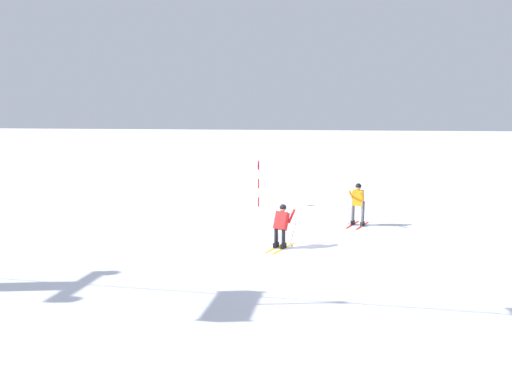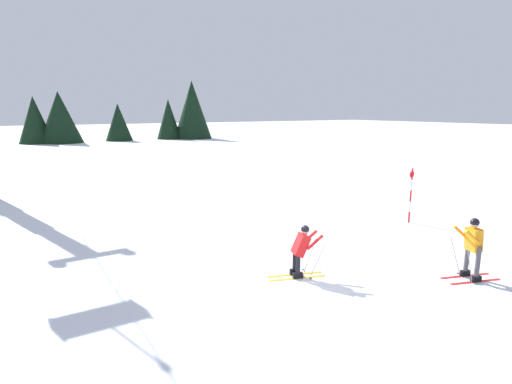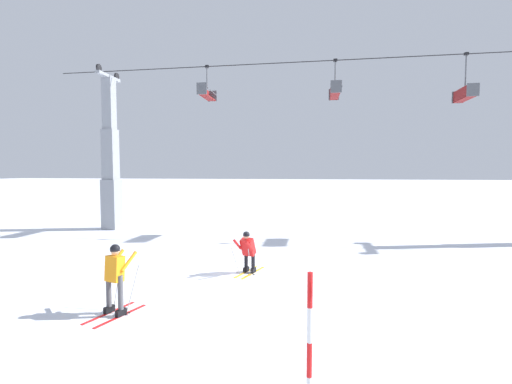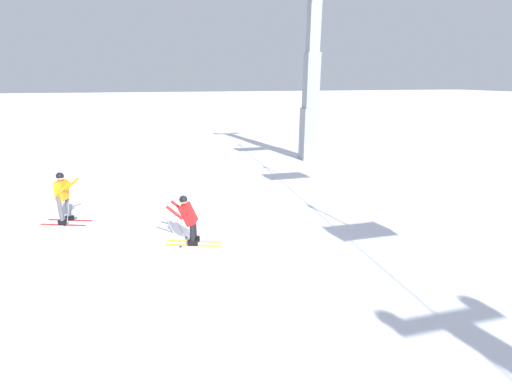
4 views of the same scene
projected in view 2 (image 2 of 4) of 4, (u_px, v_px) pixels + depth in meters
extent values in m
plane|color=white|center=(306.00, 294.00, 10.64)|extent=(260.00, 260.00, 0.00)
cube|color=yellow|center=(295.00, 274.00, 11.88)|extent=(0.60, 1.59, 0.01)
cube|color=black|center=(295.00, 272.00, 11.86)|extent=(0.19, 0.30, 0.16)
cylinder|color=black|center=(295.00, 258.00, 11.78)|extent=(0.13, 0.13, 0.66)
cube|color=yellow|center=(298.00, 278.00, 11.61)|extent=(0.60, 1.59, 0.01)
cube|color=black|center=(298.00, 275.00, 11.59)|extent=(0.19, 0.30, 0.16)
cylinder|color=black|center=(298.00, 262.00, 11.51)|extent=(0.13, 0.13, 0.66)
cube|color=red|center=(301.00, 245.00, 11.59)|extent=(0.55, 0.58, 0.66)
sphere|color=tan|center=(305.00, 231.00, 11.53)|extent=(0.22, 0.22, 0.22)
sphere|color=black|center=(305.00, 229.00, 11.53)|extent=(0.24, 0.24, 0.24)
cylinder|color=red|center=(309.00, 237.00, 11.86)|extent=(0.23, 0.49, 0.43)
cylinder|color=gray|center=(309.00, 257.00, 12.03)|extent=(0.05, 0.47, 1.13)
cylinder|color=black|center=(303.00, 270.00, 12.11)|extent=(0.07, 0.07, 0.01)
cylinder|color=red|center=(315.00, 242.00, 11.42)|extent=(0.23, 0.49, 0.43)
cylinder|color=gray|center=(316.00, 264.00, 11.50)|extent=(0.27, 0.41, 1.13)
cylinder|color=black|center=(311.00, 278.00, 11.50)|extent=(0.07, 0.07, 0.01)
cylinder|color=red|center=(409.00, 217.00, 17.30)|extent=(0.07, 0.07, 0.46)
cylinder|color=white|center=(410.00, 207.00, 17.21)|extent=(0.07, 0.07, 0.46)
cylinder|color=red|center=(411.00, 196.00, 17.12)|extent=(0.07, 0.07, 0.46)
cylinder|color=white|center=(411.00, 185.00, 17.03)|extent=(0.07, 0.07, 0.46)
cylinder|color=red|center=(412.00, 174.00, 16.94)|extent=(0.07, 0.07, 0.46)
cylinder|color=red|center=(412.00, 174.00, 16.96)|extent=(0.01, 0.28, 0.28)
cube|color=red|center=(476.00, 282.00, 11.38)|extent=(0.58, 1.52, 0.01)
cube|color=black|center=(476.00, 279.00, 11.36)|extent=(0.19, 0.30, 0.16)
cylinder|color=#4C4C51|center=(478.00, 261.00, 11.26)|extent=(0.13, 0.13, 0.85)
cube|color=red|center=(465.00, 276.00, 11.78)|extent=(0.58, 1.52, 0.01)
cube|color=black|center=(465.00, 273.00, 11.76)|extent=(0.19, 0.30, 0.16)
cylinder|color=#4C4C51|center=(467.00, 256.00, 11.66)|extent=(0.13, 0.13, 0.85)
cube|color=orange|center=(474.00, 239.00, 11.34)|extent=(0.49, 0.42, 0.65)
sphere|color=tan|center=(475.00, 224.00, 11.25)|extent=(0.23, 0.23, 0.23)
sphere|color=black|center=(475.00, 223.00, 11.24)|extent=(0.25, 0.25, 0.25)
cylinder|color=orange|center=(473.00, 237.00, 11.04)|extent=(0.24, 0.51, 0.45)
cylinder|color=gray|center=(470.00, 264.00, 11.13)|extent=(0.05, 0.40, 1.21)
cylinder|color=black|center=(474.00, 282.00, 11.23)|extent=(0.07, 0.07, 0.01)
cylinder|color=orange|center=(461.00, 232.00, 11.48)|extent=(0.24, 0.51, 0.45)
cylinder|color=gray|center=(456.00, 257.00, 11.66)|extent=(0.23, 0.35, 1.21)
cylinder|color=black|center=(458.00, 273.00, 11.84)|extent=(0.07, 0.07, 0.01)
cone|color=black|center=(192.00, 110.00, 66.39)|extent=(6.06, 6.06, 9.16)
cone|color=black|center=(169.00, 119.00, 65.55)|extent=(3.89, 3.89, 6.26)
cone|color=black|center=(118.00, 122.00, 61.84)|extent=(3.96, 3.96, 5.54)
cone|color=black|center=(60.00, 117.00, 57.70)|extent=(5.87, 5.87, 7.17)
cone|color=black|center=(35.00, 120.00, 56.75)|extent=(4.48, 4.48, 6.47)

